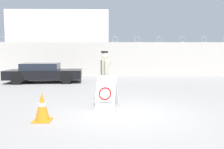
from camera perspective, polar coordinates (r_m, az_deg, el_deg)
ground_plane at (r=6.40m, az=4.01°, el=-10.08°), size 90.00×90.00×0.00m
perimeter_wall at (r=17.31m, az=0.76°, el=4.10°), size 36.00×0.30×3.08m
building_block at (r=23.57m, az=-12.02°, el=7.85°), size 8.97×7.76×5.55m
barricade_sign at (r=6.77m, az=-1.42°, el=-4.74°), size 0.77×0.87×1.04m
security_guard at (r=7.28m, az=-1.89°, el=-0.09°), size 0.38×0.67×1.80m
traffic_cone_near at (r=5.87m, az=-17.77°, el=-8.02°), size 0.44×0.44×0.75m
parked_car_front_coupe at (r=13.76m, az=-17.35°, el=0.50°), size 4.52×2.24×1.16m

